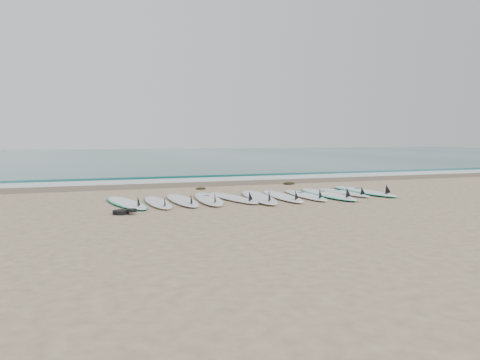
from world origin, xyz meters
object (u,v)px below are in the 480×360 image
object	(u,v)px
surfboard_10	(364,191)
leash_coil	(123,212)
surfboard_0	(127,203)
surfboard_5	(259,197)

from	to	relation	value
surfboard_10	leash_coil	xyz separation A→B (m)	(-6.64, -1.46, -0.00)
leash_coil	surfboard_10	bearing A→B (deg)	12.41
surfboard_0	surfboard_10	size ratio (longest dim) A/B	0.92
surfboard_0	leash_coil	world-z (taller)	surfboard_0
leash_coil	surfboard_0	bearing A→B (deg)	80.75
surfboard_5	leash_coil	xyz separation A→B (m)	(-3.40, -1.19, -0.02)
surfboard_5	surfboard_10	distance (m)	3.26
surfboard_10	leash_coil	size ratio (longest dim) A/B	6.05
surfboard_0	leash_coil	distance (m)	1.39
surfboard_5	leash_coil	bearing A→B (deg)	-151.17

